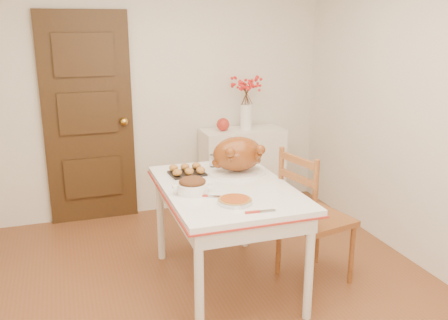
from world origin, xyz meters
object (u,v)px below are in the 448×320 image
object	(u,v)px
turkey_platter	(238,156)
kitchen_table	(226,236)
sideboard	(242,169)
chair_oak	(316,216)
pumpkin_pie	(235,200)

from	to	relation	value
turkey_platter	kitchen_table	bearing A→B (deg)	-146.06
sideboard	turkey_platter	world-z (taller)	turkey_platter
kitchen_table	chair_oak	distance (m)	0.70
chair_oak	pumpkin_pie	distance (m)	0.83
pumpkin_pie	kitchen_table	bearing A→B (deg)	80.05
sideboard	turkey_platter	distance (m)	1.44
turkey_platter	chair_oak	bearing A→B (deg)	-56.29
chair_oak	pumpkin_pie	xyz separation A→B (m)	(-0.74, -0.23, 0.30)
kitchen_table	pumpkin_pie	bearing A→B (deg)	-99.95
sideboard	pumpkin_pie	distance (m)	2.03
sideboard	kitchen_table	xyz separation A→B (m)	(-0.69, -1.49, -0.03)
sideboard	turkey_platter	xyz separation A→B (m)	(-0.52, -1.25, 0.51)
kitchen_table	pumpkin_pie	xyz separation A→B (m)	(-0.06, -0.36, 0.42)
chair_oak	turkey_platter	distance (m)	0.75
turkey_platter	pumpkin_pie	world-z (taller)	turkey_platter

